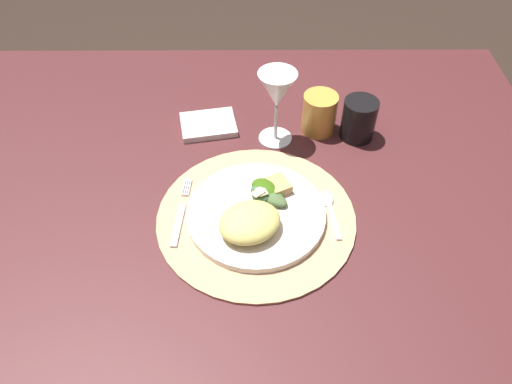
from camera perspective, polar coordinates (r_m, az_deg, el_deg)
ground_plane at (r=1.61m, az=-1.55°, el=-16.44°), size 6.00×6.00×0.00m
dining_table at (r=1.13m, az=-2.11°, el=-3.52°), size 1.38×0.98×0.72m
placemat at (r=0.94m, az=0.02°, el=-2.94°), size 0.38×0.38×0.01m
dinner_plate at (r=0.93m, az=0.02°, el=-2.53°), size 0.26×0.26×0.01m
pasta_serving at (r=0.88m, az=-0.76°, el=-3.53°), size 0.15×0.14×0.04m
salad_greens at (r=0.94m, az=1.26°, el=-0.04°), size 0.09×0.09×0.03m
bread_piece at (r=0.96m, az=2.62°, el=0.78°), size 0.06×0.06×0.02m
fork at (r=0.95m, az=-8.75°, el=-2.61°), size 0.03×0.17×0.00m
spoon at (r=0.96m, az=8.48°, el=-1.56°), size 0.03×0.13×0.01m
napkin at (r=1.14m, az=-5.56°, el=7.79°), size 0.14×0.12×0.02m
wine_glass at (r=1.03m, az=2.46°, el=11.46°), size 0.08×0.08×0.17m
amber_tumbler at (r=1.11m, az=7.38°, el=9.05°), size 0.08×0.08×0.09m
dark_tumbler at (r=1.11m, az=11.87°, el=8.28°), size 0.08×0.08×0.09m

